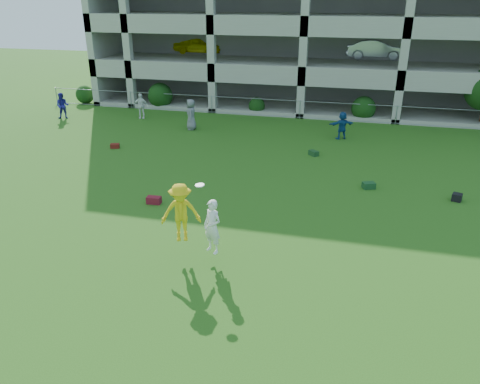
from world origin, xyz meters
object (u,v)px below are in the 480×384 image
(bystander_a, at_px, (63,106))
(bystander_b, at_px, (141,106))
(bystander_d, at_px, (342,125))
(frisbee_contest, at_px, (188,216))
(bystander_c, at_px, (191,114))
(crate_d, at_px, (457,197))
(parking_garage, at_px, (318,15))

(bystander_a, bearing_deg, bystander_b, -5.16)
(bystander_d, distance_m, frisbee_contest, 14.73)
(bystander_c, xyz_separation_m, crate_d, (13.74, -7.33, -0.76))
(crate_d, xyz_separation_m, frisbee_contest, (-8.78, -6.66, 1.28))
(parking_garage, bearing_deg, bystander_a, -139.95)
(bystander_b, xyz_separation_m, bystander_d, (12.93, -1.53, -0.04))
(bystander_a, distance_m, bystander_d, 17.79)
(frisbee_contest, distance_m, parking_garage, 27.32)
(bystander_d, bearing_deg, bystander_a, -26.74)
(bystander_a, xyz_separation_m, bystander_b, (4.86, 1.34, -0.02))
(bystander_c, bearing_deg, crate_d, 42.88)
(bystander_d, relative_size, parking_garage, 0.05)
(bystander_a, bearing_deg, parking_garage, 19.52)
(bystander_a, distance_m, bystander_b, 5.04)
(bystander_b, relative_size, bystander_c, 0.90)
(bystander_c, bearing_deg, bystander_d, 72.33)
(bystander_a, distance_m, bystander_c, 8.97)
(bystander_c, height_order, frisbee_contest, frisbee_contest)
(frisbee_contest, xyz_separation_m, parking_garage, (0.97, 26.91, 4.58))
(bystander_c, relative_size, crate_d, 5.20)
(bystander_c, distance_m, frisbee_contest, 14.85)
(bystander_b, bearing_deg, bystander_d, -19.00)
(bystander_c, relative_size, bystander_d, 1.17)
(bystander_b, relative_size, parking_garage, 0.05)
(crate_d, height_order, parking_garage, parking_garage)
(bystander_a, height_order, frisbee_contest, frisbee_contest)
(crate_d, xyz_separation_m, parking_garage, (-7.80, 20.26, 5.86))
(bystander_d, xyz_separation_m, parking_garage, (-2.90, 12.71, 5.24))
(bystander_b, height_order, frisbee_contest, frisbee_contest)
(bystander_a, height_order, bystander_d, bystander_a)
(bystander_a, relative_size, frisbee_contest, 0.78)
(bystander_c, bearing_deg, bystander_a, -111.62)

